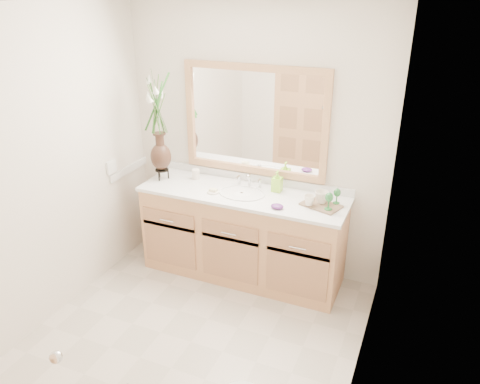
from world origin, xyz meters
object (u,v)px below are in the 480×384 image
at_px(flower_vase, 158,113).
at_px(soap_bottle, 277,182).
at_px(tumbler, 196,174).
at_px(tray, 321,205).

bearing_deg(flower_vase, soap_bottle, 8.00).
relative_size(flower_vase, tumbler, 10.14).
distance_m(flower_vase, tray, 1.63).
bearing_deg(flower_vase, tumbler, 23.00).
height_order(flower_vase, tumbler, flower_vase).
relative_size(tumbler, soap_bottle, 0.54).
xyz_separation_m(flower_vase, tray, (1.51, 0.00, -0.61)).
bearing_deg(tray, tumbler, -167.16).
distance_m(soap_bottle, tray, 0.46).
height_order(flower_vase, soap_bottle, flower_vase).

